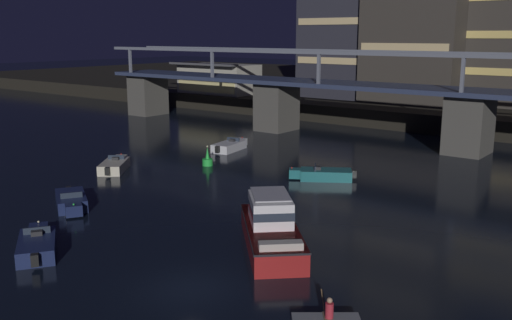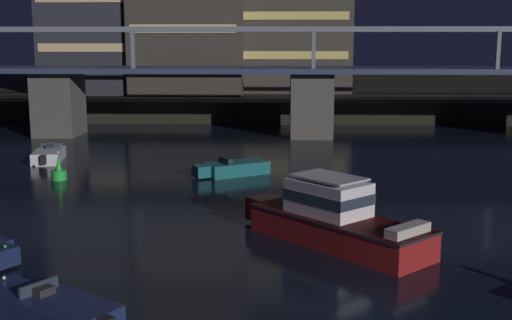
{
  "view_description": "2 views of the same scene",
  "coord_description": "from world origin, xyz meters",
  "px_view_note": "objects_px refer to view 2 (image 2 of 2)",
  "views": [
    {
      "loc": [
        16.63,
        -16.76,
        11.02
      ],
      "look_at": [
        -8.68,
        15.96,
        1.92
      ],
      "focal_mm": 40.15,
      "sensor_mm": 36.0,
      "label": 1
    },
    {
      "loc": [
        -2.62,
        -19.84,
        8.31
      ],
      "look_at": [
        -3.94,
        15.03,
        1.94
      ],
      "focal_mm": 46.27,
      "sensor_mm": 36.0,
      "label": 2
    }
  ],
  "objects_px": {
    "speedboat_near_right": "(233,168)",
    "speedboat_mid_center": "(49,155)",
    "cabin_cruiser_near_left": "(333,218)",
    "speedboat_far_right": "(53,310)",
    "channel_buoy": "(59,172)",
    "river_bridge": "(311,89)"
  },
  "relations": [
    {
      "from": "speedboat_near_right",
      "to": "speedboat_mid_center",
      "type": "xyz_separation_m",
      "value": [
        -13.19,
        4.42,
        0.0
      ]
    },
    {
      "from": "cabin_cruiser_near_left",
      "to": "speedboat_far_right",
      "type": "height_order",
      "value": "cabin_cruiser_near_left"
    },
    {
      "from": "speedboat_mid_center",
      "to": "channel_buoy",
      "type": "xyz_separation_m",
      "value": [
        2.8,
        -6.3,
        0.06
      ]
    },
    {
      "from": "cabin_cruiser_near_left",
      "to": "speedboat_mid_center",
      "type": "height_order",
      "value": "cabin_cruiser_near_left"
    },
    {
      "from": "cabin_cruiser_near_left",
      "to": "channel_buoy",
      "type": "xyz_separation_m",
      "value": [
        -15.52,
        11.97,
        -0.57
      ]
    },
    {
      "from": "cabin_cruiser_near_left",
      "to": "speedboat_far_right",
      "type": "relative_size",
      "value": 1.69
    },
    {
      "from": "speedboat_mid_center",
      "to": "speedboat_far_right",
      "type": "bearing_deg",
      "value": -70.46
    },
    {
      "from": "cabin_cruiser_near_left",
      "to": "speedboat_mid_center",
      "type": "xyz_separation_m",
      "value": [
        -18.32,
        18.28,
        -0.64
      ]
    },
    {
      "from": "speedboat_far_right",
      "to": "speedboat_near_right",
      "type": "bearing_deg",
      "value": 80.28
    },
    {
      "from": "river_bridge",
      "to": "cabin_cruiser_near_left",
      "type": "relative_size",
      "value": 11.76
    },
    {
      "from": "speedboat_near_right",
      "to": "speedboat_far_right",
      "type": "bearing_deg",
      "value": -99.72
    },
    {
      "from": "speedboat_far_right",
      "to": "channel_buoy",
      "type": "distance_m",
      "value": 21.26
    },
    {
      "from": "speedboat_mid_center",
      "to": "river_bridge",
      "type": "bearing_deg",
      "value": 33.58
    },
    {
      "from": "speedboat_mid_center",
      "to": "channel_buoy",
      "type": "relative_size",
      "value": 2.97
    },
    {
      "from": "river_bridge",
      "to": "speedboat_far_right",
      "type": "distance_m",
      "value": 40.25
    },
    {
      "from": "speedboat_near_right",
      "to": "channel_buoy",
      "type": "relative_size",
      "value": 2.74
    },
    {
      "from": "speedboat_far_right",
      "to": "channel_buoy",
      "type": "relative_size",
      "value": 2.71
    },
    {
      "from": "channel_buoy",
      "to": "river_bridge",
      "type": "bearing_deg",
      "value": 49.61
    },
    {
      "from": "speedboat_near_right",
      "to": "channel_buoy",
      "type": "distance_m",
      "value": 10.56
    },
    {
      "from": "speedboat_near_right",
      "to": "river_bridge",
      "type": "bearing_deg",
      "value": 71.73
    },
    {
      "from": "speedboat_near_right",
      "to": "speedboat_mid_center",
      "type": "distance_m",
      "value": 13.91
    },
    {
      "from": "speedboat_far_right",
      "to": "river_bridge",
      "type": "bearing_deg",
      "value": 76.5
    }
  ]
}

